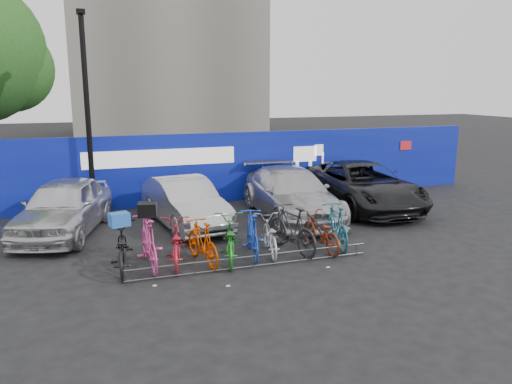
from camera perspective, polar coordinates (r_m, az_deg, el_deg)
name	(u,v)px	position (r m, az deg, el deg)	size (l,w,h in m)	color
ground	(245,259)	(11.72, -1.30, -7.72)	(100.00, 100.00, 0.00)	black
hoarding	(191,169)	(17.07, -7.46, 2.62)	(22.00, 0.18, 2.40)	#0A138C
lamppost	(87,110)	(15.93, -18.72, 8.91)	(0.25, 0.50, 6.11)	black
bike_rack	(253,261)	(11.13, -0.36, -7.91)	(5.60, 0.03, 0.30)	#595B60
car_0	(64,207)	(14.46, -21.13, -1.59)	(1.79, 4.46, 1.52)	silver
car_1	(185,202)	(14.47, -8.15, -1.19)	(1.45, 4.16, 1.37)	#A1A2A5
car_2	(291,193)	(15.31, 4.03, -0.17)	(2.06, 5.07, 1.47)	#B9B9BE
car_3	(362,186)	(16.80, 12.02, 0.73)	(2.49, 5.39, 1.50)	black
bike_0	(121,249)	(11.26, -15.17, -6.25)	(0.67, 1.93, 1.01)	black
bike_1	(149,242)	(11.29, -12.15, -5.60)	(0.56, 1.97, 1.18)	#D7448E
bike_2	(176,243)	(11.41, -9.18, -5.82)	(0.65, 1.87, 0.98)	#B41B2A
bike_3	(202,242)	(11.37, -6.15, -5.71)	(0.48, 1.69, 1.02)	#D74300
bike_4	(229,239)	(11.51, -3.06, -5.43)	(0.68, 1.94, 1.02)	#1D741F
bike_5	(252,234)	(11.80, -0.41, -4.80)	(0.51, 1.81, 1.09)	#1B3EB7
bike_6	(269,236)	(11.98, 1.54, -5.00)	(0.60, 1.72, 0.91)	#A8ABAF
bike_7	(292,229)	(12.08, 4.11, -4.23)	(0.55, 1.95, 1.17)	#242326
bike_8	(320,232)	(12.34, 7.38, -4.54)	(0.61, 1.76, 0.92)	maroon
bike_9	(336,226)	(12.63, 9.14, -3.82)	(0.51, 1.82, 1.09)	#1F5E74
cargo_crate	(119,220)	(11.08, -15.35, -3.05)	(0.40, 0.31, 0.29)	blue
cargo_topcase	(147,210)	(11.09, -12.32, -1.97)	(0.40, 0.35, 0.29)	black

